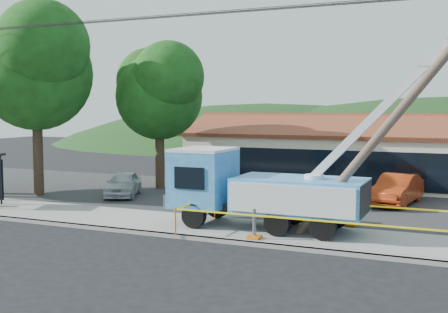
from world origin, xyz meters
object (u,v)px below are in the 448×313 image
at_px(leaning_pole, 402,108).
at_px(car_silver, 124,198).
at_px(utility_truck, 262,186).
at_px(car_red, 396,206).

bearing_deg(leaning_pole, car_silver, 160.79).
xyz_separation_m(leaning_pole, car_silver, (-15.37, 5.36, -5.00)).
distance_m(utility_truck, leaning_pole, 6.27).
relative_size(leaning_pole, car_red, 1.94).
relative_size(utility_truck, leaning_pole, 1.40).
bearing_deg(car_red, utility_truck, -108.53).
relative_size(utility_truck, car_silver, 3.13).
distance_m(car_silver, car_red, 14.70).
relative_size(utility_truck, car_red, 2.72).
height_order(utility_truck, car_silver, utility_truck).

